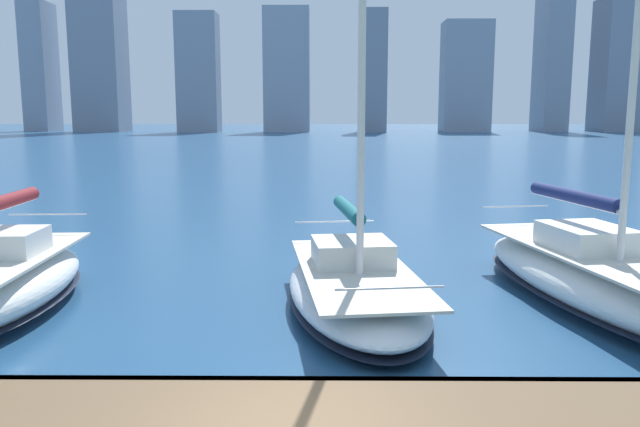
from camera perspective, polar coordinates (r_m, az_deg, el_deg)
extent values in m
cube|color=brown|center=(8.14, -2.66, -18.89)|extent=(28.00, 2.80, 0.10)
cube|color=#473828|center=(9.33, -2.20, -15.10)|extent=(28.00, 0.16, 0.10)
cylinder|color=#473828|center=(9.30, -2.24, -17.21)|extent=(0.28, 0.28, 0.50)
cube|color=gray|center=(184.19, 25.56, 12.11)|extent=(10.04, 11.92, 34.27)
cube|color=gray|center=(179.54, 20.48, 13.71)|extent=(6.54, 11.68, 41.75)
cube|color=#8B95A5|center=(169.47, 13.17, 12.04)|extent=(12.14, 8.77, 28.12)
cube|color=gray|center=(161.95, 4.80, 12.76)|extent=(6.83, 9.22, 30.22)
cube|color=#939DAC|center=(165.61, -3.05, 12.91)|extent=(11.75, 8.31, 31.45)
cube|color=#8791A1|center=(165.86, -11.06, 12.48)|extent=(10.25, 7.76, 29.87)
cube|color=gray|center=(179.55, -19.59, 15.08)|extent=(12.05, 11.64, 49.96)
cube|color=#8D97A6|center=(191.54, -24.21, 12.09)|extent=(6.58, 10.41, 34.63)
ellipsoid|color=white|center=(15.73, 24.09, -5.68)|extent=(4.26, 9.62, 1.17)
ellipsoid|color=black|center=(15.81, 24.02, -6.81)|extent=(4.28, 9.67, 0.10)
cube|color=beige|center=(15.60, 24.23, -3.50)|extent=(3.59, 8.44, 0.06)
cube|color=silver|center=(16.00, 23.21, -2.02)|extent=(1.95, 2.29, 0.55)
cylinder|color=silver|center=(16.46, 22.08, 1.08)|extent=(0.78, 3.87, 0.12)
cylinder|color=navy|center=(16.45, 22.10, 1.49)|extent=(0.93, 3.59, 0.32)
cylinder|color=silver|center=(19.07, 17.43, 0.62)|extent=(2.01, 0.39, 0.04)
ellipsoid|color=silver|center=(14.15, 3.22, -7.03)|extent=(3.80, 7.68, 0.91)
ellipsoid|color=black|center=(14.22, 3.22, -7.99)|extent=(3.82, 7.72, 0.10)
cube|color=beige|center=(14.03, 3.24, -5.12)|extent=(3.17, 6.74, 0.06)
cube|color=silver|center=(14.38, 2.95, -3.52)|extent=(1.93, 1.83, 0.55)
cylinder|color=silver|center=(14.77, 2.62, -0.12)|extent=(0.51, 3.09, 0.12)
cylinder|color=#19606B|center=(14.75, 2.62, 0.34)|extent=(0.67, 2.87, 0.32)
cylinder|color=silver|center=(10.68, 6.42, -6.80)|extent=(1.88, 0.28, 0.04)
cylinder|color=silver|center=(17.13, 1.35, -0.75)|extent=(2.17, 0.31, 0.04)
cube|color=silver|center=(15.86, -27.03, -2.36)|extent=(1.73, 1.59, 0.55)
cylinder|color=silver|center=(16.20, -26.48, 0.69)|extent=(0.27, 2.87, 0.12)
cylinder|color=maroon|center=(16.18, -26.51, 1.11)|extent=(0.46, 2.66, 0.32)
cylinder|color=silver|center=(18.24, -23.65, -0.07)|extent=(2.07, 0.15, 0.04)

